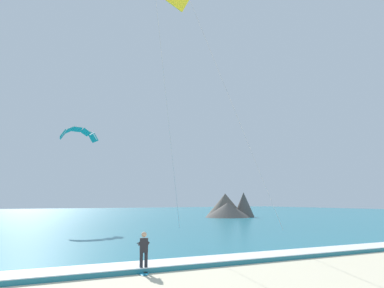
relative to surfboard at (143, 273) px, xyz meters
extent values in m
cube|color=teal|center=(3.36, 59.86, 0.07)|extent=(200.00, 120.00, 0.20)
cube|color=white|center=(3.36, 0.86, 0.19)|extent=(200.00, 1.99, 0.04)
ellipsoid|color=#239EC6|center=(0.00, 0.00, 0.00)|extent=(0.86, 1.47, 0.05)
cube|color=black|center=(0.00, 0.24, 0.04)|extent=(0.17, 0.11, 0.04)
cube|color=black|center=(0.00, -0.24, 0.04)|extent=(0.17, 0.11, 0.04)
cylinder|color=#232328|center=(-0.09, 0.03, 0.39)|extent=(0.14, 0.14, 0.84)
cylinder|color=#232328|center=(0.09, -0.03, 0.39)|extent=(0.14, 0.14, 0.84)
cube|color=#232328|center=(0.00, 0.00, 1.11)|extent=(0.39, 0.30, 0.60)
sphere|color=tan|center=(0.00, 0.00, 1.55)|extent=(0.22, 0.22, 0.22)
cylinder|color=#232328|center=(-0.12, 0.21, 1.16)|extent=(0.24, 0.51, 0.22)
cylinder|color=#232328|center=(0.22, 0.10, 1.16)|extent=(0.24, 0.51, 0.22)
cylinder|color=black|center=(0.12, 0.36, 1.16)|extent=(0.53, 0.21, 0.04)
cube|color=#3F3F42|center=(0.04, 0.11, 0.89)|extent=(0.14, 0.11, 0.10)
cylinder|color=#B2B2B7|center=(5.07, 1.69, 9.55)|extent=(10.41, 2.69, 16.76)
cylinder|color=#B2B2B7|center=(3.02, 4.56, 9.55)|extent=(6.30, 8.42, 16.76)
cube|color=teal|center=(5.22, 27.88, 9.75)|extent=(1.06, 0.81, 1.06)
cube|color=white|center=(5.29, 27.60, 9.95)|extent=(0.63, 0.28, 0.82)
cube|color=teal|center=(4.39, 28.00, 10.35)|extent=(1.19, 0.90, 0.86)
cube|color=white|center=(4.46, 27.72, 10.55)|extent=(0.86, 0.34, 0.54)
cube|color=teal|center=(3.39, 27.87, 10.57)|extent=(1.11, 0.96, 0.48)
cube|color=white|center=(3.46, 27.59, 10.77)|extent=(0.92, 0.37, 0.14)
cube|color=teal|center=(2.44, 27.52, 10.35)|extent=(0.89, 0.96, 0.86)
cube|color=white|center=(2.51, 27.24, 10.55)|extent=(0.83, 0.34, 0.54)
cube|color=teal|center=(1.77, 27.03, 9.75)|extent=(0.76, 0.91, 1.06)
cube|color=white|center=(1.84, 26.74, 9.95)|extent=(0.60, 0.27, 0.82)
cone|color=#665B51|center=(29.46, 39.44, 0.85)|extent=(6.12, 6.12, 1.75)
cone|color=#56514C|center=(30.34, 39.12, 1.24)|extent=(7.95, 7.95, 2.54)
cone|color=#665B51|center=(31.16, 41.04, 1.99)|extent=(6.77, 6.77, 4.03)
cone|color=#56514C|center=(33.53, 39.13, 2.09)|extent=(3.64, 3.64, 4.23)
camera|label=1|loc=(-6.69, -16.38, 3.02)|focal=38.25mm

